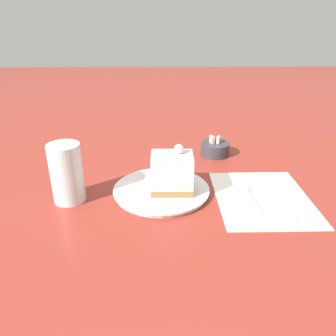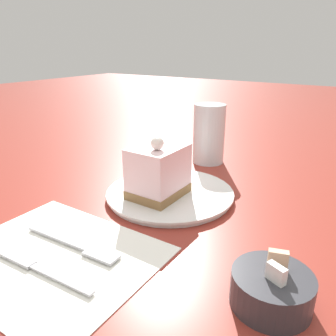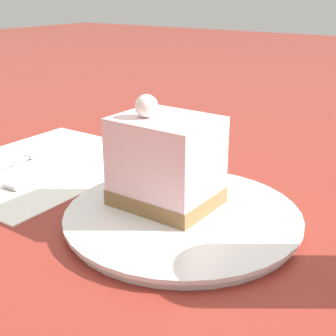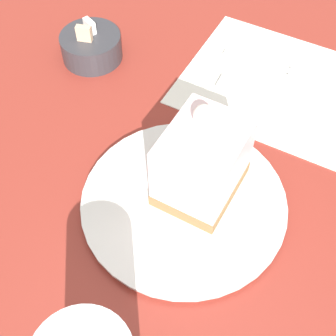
{
  "view_description": "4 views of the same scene",
  "coord_description": "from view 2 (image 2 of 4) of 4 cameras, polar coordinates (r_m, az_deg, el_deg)",
  "views": [
    {
      "loc": [
        -0.03,
        -0.7,
        0.38
      ],
      "look_at": [
        -0.02,
        -0.05,
        0.07
      ],
      "focal_mm": 35.0,
      "sensor_mm": 36.0,
      "label": 1
    },
    {
      "loc": [
        0.4,
        0.25,
        0.25
      ],
      "look_at": [
        -0.05,
        -0.05,
        0.05
      ],
      "focal_mm": 35.0,
      "sensor_mm": 36.0,
      "label": 2
    },
    {
      "loc": [
        -0.26,
        0.3,
        0.21
      ],
      "look_at": [
        -0.03,
        -0.02,
        0.06
      ],
      "focal_mm": 50.0,
      "sensor_mm": 36.0,
      "label": 3
    },
    {
      "loc": [
        -0.29,
        -0.15,
        0.44
      ],
      "look_at": [
        -0.04,
        -0.02,
        0.06
      ],
      "focal_mm": 50.0,
      "sensor_mm": 36.0,
      "label": 4
    }
  ],
  "objects": [
    {
      "name": "drinking_glass",
      "position": [
        0.74,
        7.14,
        5.93
      ],
      "size": [
        0.07,
        0.07,
        0.13
      ],
      "color": "silver",
      "rests_on": "ground_plane"
    },
    {
      "name": "sugar_bowl",
      "position": [
        0.37,
        17.58,
        -19.43
      ],
      "size": [
        0.08,
        0.08,
        0.06
      ],
      "color": "#333338",
      "rests_on": "ground_plane"
    },
    {
      "name": "fork",
      "position": [
        0.46,
        -15.36,
        -12.91
      ],
      "size": [
        0.02,
        0.16,
        0.0
      ],
      "rotation": [
        0.0,
        0.0,
        0.06
      ],
      "color": "#B2B2B7",
      "rests_on": "napkin"
    },
    {
      "name": "ground_plane",
      "position": [
        0.54,
        1.19,
        -7.45
      ],
      "size": [
        4.0,
        4.0,
        0.0
      ],
      "primitive_type": "plane",
      "color": "maroon"
    },
    {
      "name": "cake_slice",
      "position": [
        0.55,
        -1.7,
        -0.54
      ],
      "size": [
        0.1,
        0.08,
        0.11
      ],
      "rotation": [
        0.0,
        0.0,
        -0.01
      ],
      "color": "olive",
      "rests_on": "plate"
    },
    {
      "name": "knife",
      "position": [
        0.45,
        -23.97,
        -14.56
      ],
      "size": [
        0.02,
        0.19,
        0.0
      ],
      "rotation": [
        0.0,
        0.0,
        0.06
      ],
      "color": "#B2B2B7",
      "rests_on": "napkin"
    },
    {
      "name": "napkin",
      "position": [
        0.46,
        -19.41,
        -14.21
      ],
      "size": [
        0.21,
        0.26,
        0.0
      ],
      "rotation": [
        0.0,
        0.0,
        0.01
      ],
      "color": "white",
      "rests_on": "ground_plane"
    },
    {
      "name": "plate",
      "position": [
        0.58,
        0.33,
        -4.43
      ],
      "size": [
        0.22,
        0.22,
        0.01
      ],
      "color": "silver",
      "rests_on": "ground_plane"
    }
  ]
}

